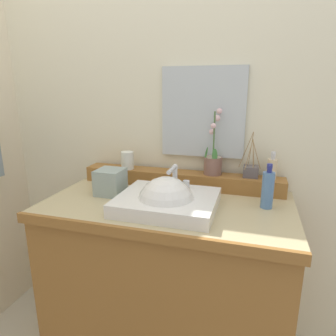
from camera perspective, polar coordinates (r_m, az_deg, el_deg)
The scene contains 11 objects.
wall_back at distance 1.71m, azimuth 4.01°, elevation 10.38°, with size 2.99×0.20×2.49m, color beige.
vanity_cabinet at distance 1.61m, azimuth -0.06°, elevation -21.00°, with size 1.15×0.63×0.87m.
back_ledge at distance 1.61m, azimuth 2.39°, elevation -2.14°, with size 1.08×0.12×0.08m, color #94612C.
sink_basin at distance 1.31m, azimuth -0.28°, elevation -6.94°, with size 0.43×0.37×0.28m.
potted_plant at distance 1.55m, azimuth 8.67°, elevation 1.51°, with size 0.10×0.10×0.34m.
soap_dispenser at distance 1.55m, azimuth 19.41°, elevation -0.02°, with size 0.05×0.05×0.14m.
tumbler_cup at distance 1.66m, azimuth -7.82°, elevation 1.47°, with size 0.07×0.07×0.10m, color silver.
reed_diffuser at distance 1.55m, azimuth 15.66°, elevation -0.54°, with size 0.11×0.08×0.23m.
lotion_bottle at distance 1.38m, azimuth 18.66°, elevation -3.89°, with size 0.05×0.06×0.20m.
tissue_box at distance 1.51m, azimuth -11.03°, elevation -2.63°, with size 0.13×0.13×0.13m, color #90A29D.
mirror at distance 1.58m, azimuth 6.74°, elevation 10.56°, with size 0.44×0.02×0.47m, color silver.
Camera 1 is at (0.37, -1.25, 1.38)m, focal length 31.63 mm.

